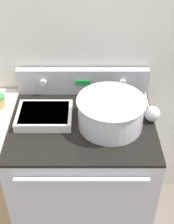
# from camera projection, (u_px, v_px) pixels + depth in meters

# --- Properties ---
(kitchen_wall) EXTENTS (8.00, 0.05, 2.50)m
(kitchen_wall) POSITION_uv_depth(u_px,v_px,m) (84.00, 39.00, 1.82)
(kitchen_wall) COLOR silver
(kitchen_wall) RESTS_ON ground_plane
(stove_range) EXTENTS (0.81, 0.68, 0.92)m
(stove_range) POSITION_uv_depth(u_px,v_px,m) (84.00, 177.00, 2.01)
(stove_range) COLOR #BCBCC1
(stove_range) RESTS_ON ground_plane
(control_panel) EXTENTS (0.81, 0.07, 0.17)m
(control_panel) POSITION_uv_depth(u_px,v_px,m) (84.00, 81.00, 1.92)
(control_panel) COLOR #BCBCC1
(control_panel) RESTS_ON stove_range
(mixing_bowl) EXTENTS (0.37, 0.37, 0.17)m
(mixing_bowl) POSITION_uv_depth(u_px,v_px,m) (112.00, 111.00, 1.66)
(mixing_bowl) COLOR silver
(mixing_bowl) RESTS_ON stove_range
(casserole_dish) EXTENTS (0.31, 0.24, 0.05)m
(casserole_dish) POSITION_uv_depth(u_px,v_px,m) (46.00, 115.00, 1.74)
(casserole_dish) COLOR silver
(casserole_dish) RESTS_ON stove_range
(ladle) EXTENTS (0.09, 0.34, 0.09)m
(ladle) POSITION_uv_depth(u_px,v_px,m) (153.00, 113.00, 1.73)
(ladle) COLOR #B7B7B7
(ladle) RESTS_ON stove_range
(spice_jar_green_cap) EXTENTS (0.06, 0.06, 0.08)m
(spice_jar_green_cap) POSITION_uv_depth(u_px,v_px,m) (1.00, 101.00, 1.80)
(spice_jar_green_cap) COLOR tan
(spice_jar_green_cap) RESTS_ON side_counter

